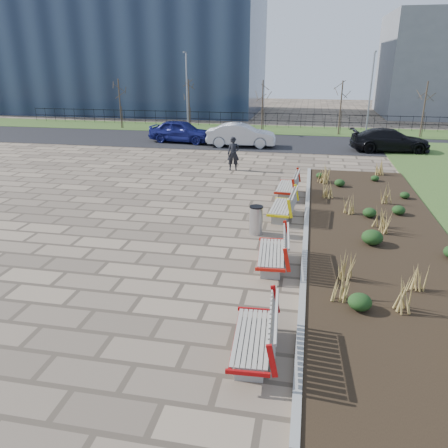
% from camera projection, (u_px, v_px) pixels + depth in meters
% --- Properties ---
extents(ground, '(120.00, 120.00, 0.00)m').
position_uv_depth(ground, '(142.00, 296.00, 10.82)').
color(ground, '#83705A').
rests_on(ground, ground).
extents(planting_bed, '(4.50, 18.00, 0.10)m').
position_uv_depth(planting_bed, '(378.00, 237.00, 14.27)').
color(planting_bed, black).
rests_on(planting_bed, ground).
extents(planting_curb, '(0.16, 18.00, 0.15)m').
position_uv_depth(planting_curb, '(306.00, 231.00, 14.68)').
color(planting_curb, gray).
rests_on(planting_curb, ground).
extents(grass_verge_far, '(80.00, 5.00, 0.04)m').
position_uv_depth(grass_verge_far, '(264.00, 130.00, 36.53)').
color(grass_verge_far, '#33511E').
rests_on(grass_verge_far, ground).
extents(road, '(80.00, 7.00, 0.02)m').
position_uv_depth(road, '(255.00, 142.00, 31.02)').
color(road, black).
rests_on(road, ground).
extents(bench_a, '(1.02, 2.15, 1.00)m').
position_uv_depth(bench_a, '(252.00, 335.00, 8.44)').
color(bench_a, '#A20A0C').
rests_on(bench_a, ground).
extents(bench_b, '(1.03, 2.15, 1.00)m').
position_uv_depth(bench_b, '(271.00, 251.00, 12.14)').
color(bench_b, red).
rests_on(bench_b, ground).
extents(bench_c, '(1.05, 2.16, 1.00)m').
position_uv_depth(bench_c, '(282.00, 205.00, 15.97)').
color(bench_c, yellow).
rests_on(bench_c, ground).
extents(bench_d, '(1.02, 2.15, 1.00)m').
position_uv_depth(bench_d, '(286.00, 185.00, 18.52)').
color(bench_d, '#A9180B').
rests_on(bench_d, ground).
extents(litter_bin, '(0.44, 0.44, 0.95)m').
position_uv_depth(litter_bin, '(256.00, 220.00, 14.52)').
color(litter_bin, '#B2B2B7').
rests_on(litter_bin, ground).
extents(pedestrian, '(0.70, 0.52, 1.75)m').
position_uv_depth(pedestrian, '(233.00, 154.00, 22.84)').
color(pedestrian, black).
rests_on(pedestrian, ground).
extents(car_blue, '(4.71, 2.39, 1.54)m').
position_uv_depth(car_blue, '(181.00, 131.00, 30.67)').
color(car_blue, navy).
rests_on(car_blue, road).
extents(car_silver, '(4.69, 1.92, 1.51)m').
position_uv_depth(car_silver, '(241.00, 135.00, 29.16)').
color(car_silver, '#AFB2B8').
rests_on(car_silver, road).
extents(car_black, '(5.06, 2.45, 1.42)m').
position_uv_depth(car_black, '(390.00, 140.00, 27.58)').
color(car_black, black).
rests_on(car_black, road).
extents(tree_a, '(1.40, 1.40, 4.00)m').
position_uv_depth(tree_a, '(120.00, 104.00, 36.60)').
color(tree_a, '#4C3D2D').
rests_on(tree_a, grass_verge_far).
extents(tree_b, '(1.40, 1.40, 4.00)m').
position_uv_depth(tree_b, '(189.00, 105.00, 35.52)').
color(tree_b, '#4C3D2D').
rests_on(tree_b, grass_verge_far).
extents(tree_c, '(1.40, 1.40, 4.00)m').
position_uv_depth(tree_c, '(262.00, 106.00, 34.44)').
color(tree_c, '#4C3D2D').
rests_on(tree_c, grass_verge_far).
extents(tree_d, '(1.40, 1.40, 4.00)m').
position_uv_depth(tree_d, '(341.00, 108.00, 33.36)').
color(tree_d, '#4C3D2D').
rests_on(tree_d, grass_verge_far).
extents(tree_e, '(1.40, 1.40, 4.00)m').
position_uv_depth(tree_e, '(424.00, 110.00, 32.29)').
color(tree_e, '#4C3D2D').
rests_on(tree_e, grass_verge_far).
extents(lamp_west, '(0.24, 0.60, 6.00)m').
position_uv_depth(lamp_west, '(187.00, 93.00, 34.71)').
color(lamp_west, gray).
rests_on(lamp_west, grass_verge_far).
extents(lamp_east, '(0.24, 0.60, 6.00)m').
position_uv_depth(lamp_east, '(370.00, 95.00, 32.19)').
color(lamp_east, gray).
rests_on(lamp_east, grass_verge_far).
extents(railing_fence, '(44.00, 0.10, 1.20)m').
position_uv_depth(railing_fence, '(266.00, 120.00, 37.69)').
color(railing_fence, black).
rests_on(railing_fence, grass_verge_far).
extents(building_glass, '(40.00, 14.00, 15.00)m').
position_uv_depth(building_glass, '(82.00, 41.00, 48.87)').
color(building_glass, '#192338').
rests_on(building_glass, ground).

